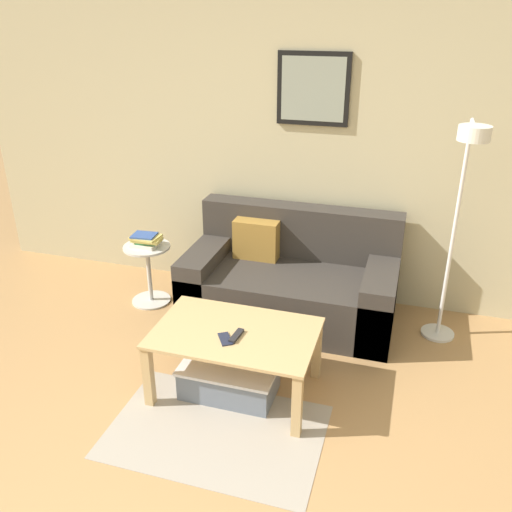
# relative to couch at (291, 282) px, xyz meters

# --- Properties ---
(wall_back) EXTENTS (5.60, 0.09, 2.55)m
(wall_back) POSITION_rel_couch_xyz_m (-0.14, 0.44, 0.99)
(wall_back) COLOR #C6BC93
(wall_back) RESTS_ON ground_plane
(area_rug) EXTENTS (1.25, 0.83, 0.01)m
(area_rug) POSITION_rel_couch_xyz_m (-0.09, -1.45, -0.28)
(area_rug) COLOR #A39989
(area_rug) RESTS_ON ground_plane
(couch) EXTENTS (1.63, 0.85, 0.83)m
(couch) POSITION_rel_couch_xyz_m (0.00, 0.00, 0.00)
(couch) COLOR #38332D
(couch) RESTS_ON ground_plane
(coffee_table) EXTENTS (1.01, 0.65, 0.44)m
(coffee_table) POSITION_rel_couch_xyz_m (-0.11, -1.05, 0.08)
(coffee_table) COLOR tan
(coffee_table) RESTS_ON ground_plane
(storage_bin) EXTENTS (0.61, 0.36, 0.21)m
(storage_bin) POSITION_rel_couch_xyz_m (-0.13, -1.10, -0.18)
(storage_bin) COLOR slate
(storage_bin) RESTS_ON ground_plane
(floor_lamp) EXTENTS (0.25, 0.51, 1.63)m
(floor_lamp) POSITION_rel_couch_xyz_m (1.15, -0.15, 0.83)
(floor_lamp) COLOR white
(floor_lamp) RESTS_ON ground_plane
(side_table) EXTENTS (0.38, 0.38, 0.51)m
(side_table) POSITION_rel_couch_xyz_m (-1.17, -0.15, 0.02)
(side_table) COLOR silver
(side_table) RESTS_ON ground_plane
(book_stack) EXTENTS (0.25, 0.19, 0.10)m
(book_stack) POSITION_rel_couch_xyz_m (-1.17, -0.15, 0.28)
(book_stack) COLOR silver
(book_stack) RESTS_ON side_table
(remote_control) EXTENTS (0.05, 0.15, 0.02)m
(remote_control) POSITION_rel_couch_xyz_m (-0.08, -1.11, 0.17)
(remote_control) COLOR #232328
(remote_control) RESTS_ON coffee_table
(cell_phone) EXTENTS (0.13, 0.15, 0.01)m
(cell_phone) POSITION_rel_couch_xyz_m (-0.13, -1.15, 0.16)
(cell_phone) COLOR #1E2338
(cell_phone) RESTS_ON coffee_table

